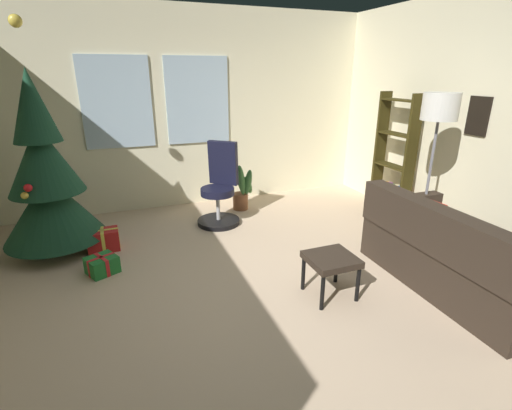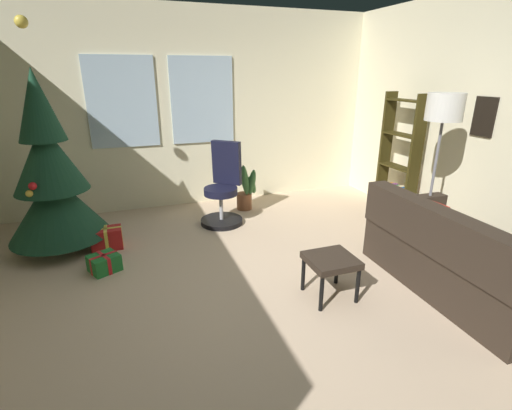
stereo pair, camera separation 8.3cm
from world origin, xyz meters
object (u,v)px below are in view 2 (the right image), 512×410
(footstool, at_px, (331,263))
(gift_box_green, at_px, (104,263))
(office_chair, at_px, (223,192))
(gift_box_red, at_px, (107,238))
(floor_lamp, at_px, (443,118))
(bookshelf, at_px, (399,163))
(holiday_tree, at_px, (52,180))
(potted_plant, at_px, (246,191))
(couch, at_px, (480,262))

(footstool, xyz_separation_m, gift_box_green, (-1.93, 1.17, -0.25))
(gift_box_green, relative_size, office_chair, 0.33)
(gift_box_red, height_order, floor_lamp, floor_lamp)
(bookshelf, bearing_deg, gift_box_green, -174.95)
(floor_lamp, bearing_deg, holiday_tree, 160.72)
(footstool, bearing_deg, office_chair, 102.13)
(gift_box_red, bearing_deg, potted_plant, 19.92)
(couch, xyz_separation_m, gift_box_green, (-3.26, 1.54, -0.21))
(office_chair, bearing_deg, holiday_tree, -175.25)
(couch, height_order, potted_plant, couch)
(footstool, distance_m, office_chair, 2.09)
(footstool, bearing_deg, floor_lamp, 18.56)
(bookshelf, relative_size, floor_lamp, 0.97)
(office_chair, bearing_deg, floor_lamp, -37.89)
(footstool, distance_m, holiday_tree, 3.08)
(holiday_tree, height_order, bookshelf, holiday_tree)
(gift_box_green, height_order, floor_lamp, floor_lamp)
(couch, bearing_deg, holiday_tree, 148.76)
(footstool, xyz_separation_m, holiday_tree, (-2.39, 1.88, 0.48))
(gift_box_red, bearing_deg, bookshelf, -3.12)
(office_chair, xyz_separation_m, potted_plant, (0.44, 0.37, -0.14))
(gift_box_green, distance_m, potted_plant, 2.31)
(holiday_tree, relative_size, floor_lamp, 1.41)
(gift_box_red, bearing_deg, floor_lamp, -19.28)
(potted_plant, bearing_deg, office_chair, -140.38)
(footstool, bearing_deg, potted_plant, 89.89)
(footstool, relative_size, gift_box_green, 1.18)
(floor_lamp, bearing_deg, couch, -102.52)
(office_chair, xyz_separation_m, floor_lamp, (1.97, -1.53, 1.05))
(holiday_tree, xyz_separation_m, gift_box_red, (0.47, -0.17, -0.69))
(gift_box_green, height_order, potted_plant, potted_plant)
(holiday_tree, bearing_deg, gift_box_green, -57.32)
(potted_plant, bearing_deg, bookshelf, -25.40)
(gift_box_green, distance_m, bookshelf, 3.91)
(gift_box_red, relative_size, bookshelf, 0.21)
(gift_box_red, xyz_separation_m, bookshelf, (3.82, -0.21, 0.63))
(office_chair, bearing_deg, potted_plant, 39.62)
(gift_box_green, distance_m, floor_lamp, 3.79)
(office_chair, distance_m, floor_lamp, 2.71)
(couch, bearing_deg, potted_plant, 115.48)
(potted_plant, bearing_deg, couch, -64.52)
(gift_box_red, xyz_separation_m, gift_box_green, (-0.02, -0.55, -0.03))
(office_chair, height_order, bookshelf, bookshelf)
(footstool, xyz_separation_m, floor_lamp, (1.53, 0.51, 1.14))
(couch, bearing_deg, footstool, 164.37)
(gift_box_red, height_order, bookshelf, bookshelf)
(holiday_tree, bearing_deg, gift_box_red, -19.24)
(office_chair, xyz_separation_m, bookshelf, (2.35, -0.54, 0.33))
(floor_lamp, bearing_deg, footstool, -161.44)
(footstool, distance_m, floor_lamp, 1.97)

